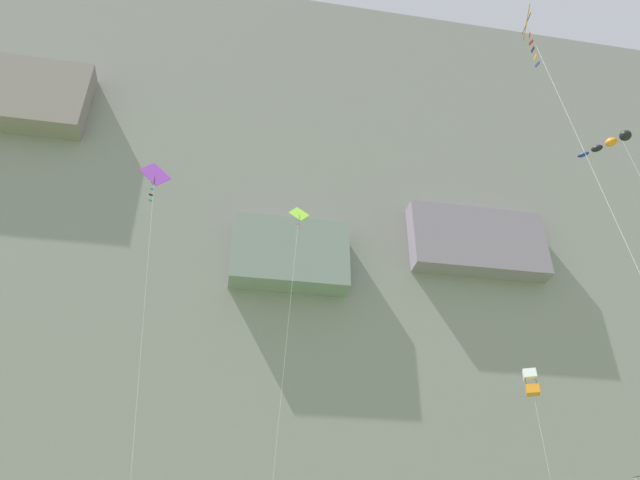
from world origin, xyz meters
The scene contains 6 objects.
cliff_face centered at (0.00, 59.70, 33.43)m, with size 180.00×33.48×66.85m.
kite_diamond_upper_mid centered at (-10.97, 33.07, 28.30)m, with size 4.01×4.63×30.20m.
kite_diamond_high_left centered at (6.72, 13.09, 23.43)m, with size 1.43×3.28×25.15m.
kite_windsock_far_right centered at (16.43, 21.30, 25.79)m, with size 2.45×4.75×26.28m.
kite_box_high_right centered at (17.79, 38.08, 17.09)m, with size 2.77×4.56×18.05m.
kite_diamond_mid_right centered at (-0.16, 37.18, 28.05)m, with size 3.10×4.63×30.67m.
Camera 1 is at (-5.25, -2.39, 1.66)m, focal length 34.13 mm.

